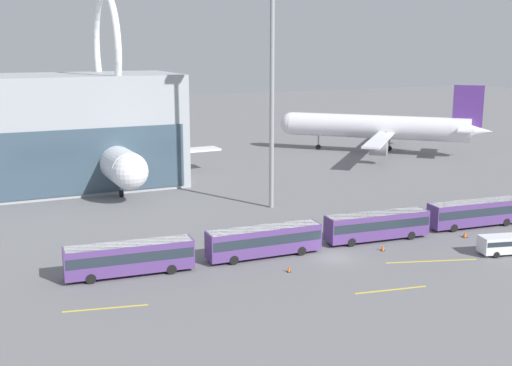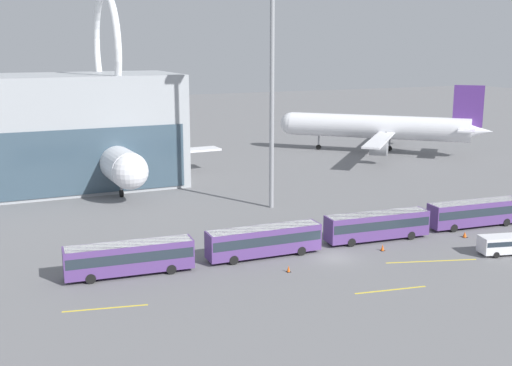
{
  "view_description": "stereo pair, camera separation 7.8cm",
  "coord_description": "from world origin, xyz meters",
  "px_view_note": "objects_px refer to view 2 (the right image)",
  "views": [
    {
      "loc": [
        -34.49,
        -56.89,
        22.73
      ],
      "look_at": [
        0.21,
        21.31,
        4.0
      ],
      "focal_mm": 45.0,
      "sensor_mm": 36.0,
      "label": 1
    },
    {
      "loc": [
        -34.42,
        -56.92,
        22.73
      ],
      "look_at": [
        0.21,
        21.31,
        4.0
      ],
      "focal_mm": 45.0,
      "sensor_mm": 36.0,
      "label": 2
    }
  ],
  "objects_px": {
    "airliner_at_gate_far": "(101,153)",
    "shuttle_bus_1": "(264,240)",
    "shuttle_bus_0": "(129,256)",
    "traffic_cone_0": "(289,269)",
    "floodlight_mast": "(272,68)",
    "airliner_parked_remote": "(385,127)",
    "service_van_foreground": "(506,243)",
    "traffic_cone_2": "(465,235)",
    "shuttle_bus_3": "(475,212)",
    "traffic_cone_1": "(382,247)",
    "shuttle_bus_2": "(377,224)"
  },
  "relations": [
    {
      "from": "airliner_at_gate_far",
      "to": "shuttle_bus_1",
      "type": "height_order",
      "value": "airliner_at_gate_far"
    },
    {
      "from": "shuttle_bus_2",
      "to": "traffic_cone_1",
      "type": "bearing_deg",
      "value": -110.4
    },
    {
      "from": "shuttle_bus_0",
      "to": "shuttle_bus_1",
      "type": "bearing_deg",
      "value": 3.08
    },
    {
      "from": "airliner_parked_remote",
      "to": "traffic_cone_2",
      "type": "relative_size",
      "value": 53.29
    },
    {
      "from": "shuttle_bus_0",
      "to": "shuttle_bus_2",
      "type": "distance_m",
      "value": 29.2
    },
    {
      "from": "shuttle_bus_1",
      "to": "floodlight_mast",
      "type": "height_order",
      "value": "floodlight_mast"
    },
    {
      "from": "service_van_foreground",
      "to": "traffic_cone_2",
      "type": "relative_size",
      "value": 9.25
    },
    {
      "from": "airliner_at_gate_far",
      "to": "shuttle_bus_0",
      "type": "xyz_separation_m",
      "value": [
        -5.91,
        -45.84,
        -2.96
      ]
    },
    {
      "from": "airliner_parked_remote",
      "to": "shuttle_bus_0",
      "type": "height_order",
      "value": "airliner_parked_remote"
    },
    {
      "from": "shuttle_bus_0",
      "to": "traffic_cone_0",
      "type": "relative_size",
      "value": 18.54
    },
    {
      "from": "traffic_cone_1",
      "to": "shuttle_bus_0",
      "type": "bearing_deg",
      "value": 172.1
    },
    {
      "from": "shuttle_bus_2",
      "to": "service_van_foreground",
      "type": "height_order",
      "value": "shuttle_bus_2"
    },
    {
      "from": "shuttle_bus_3",
      "to": "traffic_cone_0",
      "type": "relative_size",
      "value": 18.55
    },
    {
      "from": "airliner_parked_remote",
      "to": "traffic_cone_2",
      "type": "bearing_deg",
      "value": 107.1
    },
    {
      "from": "traffic_cone_0",
      "to": "traffic_cone_2",
      "type": "relative_size",
      "value": 1.02
    },
    {
      "from": "shuttle_bus_3",
      "to": "traffic_cone_2",
      "type": "bearing_deg",
      "value": -139.68
    },
    {
      "from": "shuttle_bus_1",
      "to": "traffic_cone_1",
      "type": "relative_size",
      "value": 16.94
    },
    {
      "from": "airliner_at_gate_far",
      "to": "shuttle_bus_1",
      "type": "bearing_deg",
      "value": 8.17
    },
    {
      "from": "airliner_parked_remote",
      "to": "shuttle_bus_2",
      "type": "height_order",
      "value": "airliner_parked_remote"
    },
    {
      "from": "airliner_at_gate_far",
      "to": "floodlight_mast",
      "type": "xyz_separation_m",
      "value": [
        18.54,
        -27.15,
        14.58
      ]
    },
    {
      "from": "airliner_parked_remote",
      "to": "service_van_foreground",
      "type": "bearing_deg",
      "value": 109.45
    },
    {
      "from": "floodlight_mast",
      "to": "shuttle_bus_2",
      "type": "bearing_deg",
      "value": -75.95
    },
    {
      "from": "floodlight_mast",
      "to": "shuttle_bus_1",
      "type": "bearing_deg",
      "value": -117.36
    },
    {
      "from": "airliner_parked_remote",
      "to": "shuttle_bus_2",
      "type": "bearing_deg",
      "value": 97.19
    },
    {
      "from": "shuttle_bus_2",
      "to": "shuttle_bus_3",
      "type": "xyz_separation_m",
      "value": [
        14.6,
        -0.19,
        0.0
      ]
    },
    {
      "from": "airliner_parked_remote",
      "to": "airliner_at_gate_far",
      "type": "bearing_deg",
      "value": 47.14
    },
    {
      "from": "shuttle_bus_2",
      "to": "traffic_cone_2",
      "type": "height_order",
      "value": "shuttle_bus_2"
    },
    {
      "from": "shuttle_bus_0",
      "to": "traffic_cone_0",
      "type": "height_order",
      "value": "shuttle_bus_0"
    },
    {
      "from": "airliner_at_gate_far",
      "to": "shuttle_bus_3",
      "type": "height_order",
      "value": "airliner_at_gate_far"
    },
    {
      "from": "traffic_cone_0",
      "to": "traffic_cone_2",
      "type": "height_order",
      "value": "traffic_cone_0"
    },
    {
      "from": "traffic_cone_1",
      "to": "floodlight_mast",
      "type": "bearing_deg",
      "value": 97.94
    },
    {
      "from": "airliner_parked_remote",
      "to": "traffic_cone_1",
      "type": "xyz_separation_m",
      "value": [
        -37.95,
        -54.1,
        -5.08
      ]
    },
    {
      "from": "shuttle_bus_1",
      "to": "traffic_cone_2",
      "type": "distance_m",
      "value": 25.18
    },
    {
      "from": "airliner_parked_remote",
      "to": "traffic_cone_2",
      "type": "xyz_separation_m",
      "value": [
        -26.02,
        -53.86,
        -5.12
      ]
    },
    {
      "from": "airliner_parked_remote",
      "to": "service_van_foreground",
      "type": "distance_m",
      "value": 66.22
    },
    {
      "from": "airliner_parked_remote",
      "to": "shuttle_bus_3",
      "type": "bearing_deg",
      "value": 109.71
    },
    {
      "from": "shuttle_bus_0",
      "to": "traffic_cone_2",
      "type": "relative_size",
      "value": 18.93
    },
    {
      "from": "airliner_parked_remote",
      "to": "service_van_foreground",
      "type": "relative_size",
      "value": 5.76
    },
    {
      "from": "shuttle_bus_0",
      "to": "floodlight_mast",
      "type": "xyz_separation_m",
      "value": [
        24.45,
        18.69,
        17.54
      ]
    },
    {
      "from": "airliner_parked_remote",
      "to": "shuttle_bus_3",
      "type": "relative_size",
      "value": 2.81
    },
    {
      "from": "shuttle_bus_3",
      "to": "traffic_cone_1",
      "type": "distance_m",
      "value": 16.62
    },
    {
      "from": "floodlight_mast",
      "to": "service_van_foreground",
      "type": "bearing_deg",
      "value": -62.99
    },
    {
      "from": "traffic_cone_0",
      "to": "airliner_at_gate_far",
      "type": "bearing_deg",
      "value": 99.89
    },
    {
      "from": "service_van_foreground",
      "to": "floodlight_mast",
      "type": "relative_size",
      "value": 0.2
    },
    {
      "from": "shuttle_bus_1",
      "to": "traffic_cone_0",
      "type": "distance_m",
      "value": 5.6
    },
    {
      "from": "airliner_parked_remote",
      "to": "shuttle_bus_2",
      "type": "xyz_separation_m",
      "value": [
        -36.34,
        -50.58,
        -3.52
      ]
    },
    {
      "from": "airliner_at_gate_far",
      "to": "shuttle_bus_3",
      "type": "relative_size",
      "value": 3.33
    },
    {
      "from": "shuttle_bus_2",
      "to": "shuttle_bus_3",
      "type": "height_order",
      "value": "same"
    },
    {
      "from": "shuttle_bus_3",
      "to": "traffic_cone_0",
      "type": "bearing_deg",
      "value": -165.29
    },
    {
      "from": "airliner_parked_remote",
      "to": "shuttle_bus_3",
      "type": "xyz_separation_m",
      "value": [
        -21.74,
        -50.78,
        -3.52
      ]
    }
  ]
}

